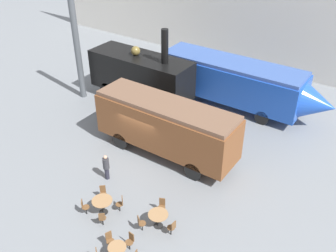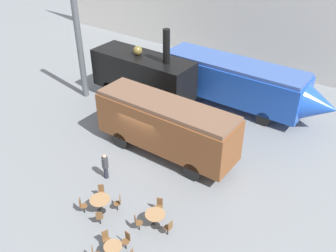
{
  "view_description": "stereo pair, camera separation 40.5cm",
  "coord_description": "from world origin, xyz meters",
  "px_view_note": "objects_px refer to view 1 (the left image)",
  "views": [
    {
      "loc": [
        11.3,
        -14.03,
        13.21
      ],
      "look_at": [
        1.01,
        1.0,
        1.6
      ],
      "focal_mm": 40.0,
      "sensor_mm": 36.0,
      "label": 1
    },
    {
      "loc": [
        11.63,
        -13.8,
        13.21
      ],
      "look_at": [
        1.01,
        1.0,
        1.6
      ],
      "focal_mm": 40.0,
      "sensor_mm": 36.0,
      "label": 2
    }
  ],
  "objects_px": {
    "steam_locomotive": "(141,74)",
    "cafe_table_mid": "(158,216)",
    "visitor_person": "(106,166)",
    "passenger_coach_wooden": "(166,124)",
    "cafe_table_near": "(102,203)",
    "cafe_table_far": "(117,250)",
    "streamlined_locomotive": "(240,82)",
    "cafe_chair_0": "(102,218)"
  },
  "relations": [
    {
      "from": "streamlined_locomotive",
      "to": "visitor_person",
      "type": "distance_m",
      "value": 11.5
    },
    {
      "from": "cafe_chair_0",
      "to": "cafe_table_near",
      "type": "bearing_deg",
      "value": -0.0
    },
    {
      "from": "cafe_table_far",
      "to": "visitor_person",
      "type": "relative_size",
      "value": 0.51
    },
    {
      "from": "steam_locomotive",
      "to": "cafe_table_mid",
      "type": "distance_m",
      "value": 12.16
    },
    {
      "from": "passenger_coach_wooden",
      "to": "visitor_person",
      "type": "distance_m",
      "value": 4.07
    },
    {
      "from": "streamlined_locomotive",
      "to": "cafe_table_mid",
      "type": "height_order",
      "value": "streamlined_locomotive"
    },
    {
      "from": "cafe_table_near",
      "to": "cafe_table_mid",
      "type": "height_order",
      "value": "cafe_table_near"
    },
    {
      "from": "steam_locomotive",
      "to": "passenger_coach_wooden",
      "type": "relative_size",
      "value": 0.89
    },
    {
      "from": "passenger_coach_wooden",
      "to": "cafe_table_near",
      "type": "relative_size",
      "value": 8.55
    },
    {
      "from": "streamlined_locomotive",
      "to": "cafe_table_near",
      "type": "distance_m",
      "value": 13.27
    },
    {
      "from": "cafe_table_far",
      "to": "cafe_chair_0",
      "type": "bearing_deg",
      "value": 150.51
    },
    {
      "from": "steam_locomotive",
      "to": "cafe_table_far",
      "type": "xyz_separation_m",
      "value": [
        7.64,
        -11.53,
        -1.61
      ]
    },
    {
      "from": "passenger_coach_wooden",
      "to": "cafe_table_mid",
      "type": "height_order",
      "value": "passenger_coach_wooden"
    },
    {
      "from": "streamlined_locomotive",
      "to": "cafe_chair_0",
      "type": "xyz_separation_m",
      "value": [
        -0.22,
        -13.84,
        -1.4
      ]
    },
    {
      "from": "cafe_table_far",
      "to": "cafe_table_near",
      "type": "bearing_deg",
      "value": 144.96
    },
    {
      "from": "steam_locomotive",
      "to": "cafe_table_near",
      "type": "relative_size",
      "value": 7.64
    },
    {
      "from": "streamlined_locomotive",
      "to": "passenger_coach_wooden",
      "type": "relative_size",
      "value": 1.46
    },
    {
      "from": "visitor_person",
      "to": "cafe_table_far",
      "type": "bearing_deg",
      "value": -43.03
    },
    {
      "from": "steam_locomotive",
      "to": "visitor_person",
      "type": "xyz_separation_m",
      "value": [
        3.73,
        -7.88,
        -1.38
      ]
    },
    {
      "from": "streamlined_locomotive",
      "to": "steam_locomotive",
      "type": "bearing_deg",
      "value": -151.18
    },
    {
      "from": "streamlined_locomotive",
      "to": "cafe_chair_0",
      "type": "relative_size",
      "value": 14.05
    },
    {
      "from": "cafe_table_near",
      "to": "visitor_person",
      "type": "relative_size",
      "value": 0.64
    },
    {
      "from": "cafe_table_mid",
      "to": "cafe_table_near",
      "type": "bearing_deg",
      "value": -163.5
    },
    {
      "from": "steam_locomotive",
      "to": "streamlined_locomotive",
      "type": "bearing_deg",
      "value": 28.82
    },
    {
      "from": "cafe_table_far",
      "to": "visitor_person",
      "type": "height_order",
      "value": "visitor_person"
    },
    {
      "from": "steam_locomotive",
      "to": "visitor_person",
      "type": "height_order",
      "value": "steam_locomotive"
    },
    {
      "from": "cafe_table_near",
      "to": "cafe_table_far",
      "type": "distance_m",
      "value": 2.9
    },
    {
      "from": "passenger_coach_wooden",
      "to": "cafe_table_mid",
      "type": "xyz_separation_m",
      "value": [
        2.92,
        -4.86,
        -1.38
      ]
    },
    {
      "from": "cafe_table_mid",
      "to": "cafe_table_far",
      "type": "bearing_deg",
      "value": -97.23
    },
    {
      "from": "cafe_table_near",
      "to": "cafe_chair_0",
      "type": "bearing_deg",
      "value": -48.46
    },
    {
      "from": "cafe_table_mid",
      "to": "visitor_person",
      "type": "relative_size",
      "value": 0.61
    },
    {
      "from": "streamlined_locomotive",
      "to": "visitor_person",
      "type": "bearing_deg",
      "value": -101.71
    },
    {
      "from": "cafe_table_mid",
      "to": "steam_locomotive",
      "type": "bearing_deg",
      "value": 131.27
    },
    {
      "from": "passenger_coach_wooden",
      "to": "cafe_table_far",
      "type": "bearing_deg",
      "value": -70.37
    },
    {
      "from": "cafe_table_near",
      "to": "streamlined_locomotive",
      "type": "bearing_deg",
      "value": 86.58
    },
    {
      "from": "steam_locomotive",
      "to": "visitor_person",
      "type": "distance_m",
      "value": 8.82
    },
    {
      "from": "streamlined_locomotive",
      "to": "steam_locomotive",
      "type": "distance_m",
      "value": 6.92
    },
    {
      "from": "passenger_coach_wooden",
      "to": "cafe_table_near",
      "type": "bearing_deg",
      "value": -87.61
    },
    {
      "from": "steam_locomotive",
      "to": "cafe_chair_0",
      "type": "bearing_deg",
      "value": -60.94
    },
    {
      "from": "passenger_coach_wooden",
      "to": "cafe_table_near",
      "type": "height_order",
      "value": "passenger_coach_wooden"
    },
    {
      "from": "steam_locomotive",
      "to": "cafe_table_near",
      "type": "xyz_separation_m",
      "value": [
        5.27,
        -9.86,
        -1.56
      ]
    },
    {
      "from": "steam_locomotive",
      "to": "visitor_person",
      "type": "relative_size",
      "value": 4.9
    }
  ]
}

